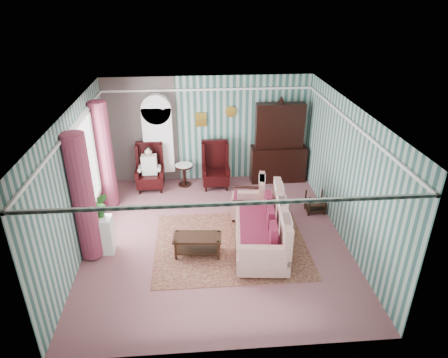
{
  "coord_description": "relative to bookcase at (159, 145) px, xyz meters",
  "views": [
    {
      "loc": [
        -0.41,
        -7.28,
        5.04
      ],
      "look_at": [
        0.23,
        0.6,
        1.13
      ],
      "focal_mm": 32.0,
      "sensor_mm": 36.0,
      "label": 1
    }
  ],
  "objects": [
    {
      "name": "round_side_table",
      "position": [
        0.65,
        -0.24,
        -0.82
      ],
      "size": [
        0.5,
        0.5,
        0.6
      ],
      "primitive_type": "cylinder",
      "color": "black",
      "rests_on": "floor"
    },
    {
      "name": "wingback_left",
      "position": [
        -0.25,
        -0.39,
        -0.5
      ],
      "size": [
        0.76,
        0.8,
        1.25
      ],
      "primitive_type": "cube",
      "color": "black",
      "rests_on": "floor"
    },
    {
      "name": "wingback_right",
      "position": [
        1.5,
        -0.39,
        -0.5
      ],
      "size": [
        0.76,
        0.8,
        1.25
      ],
      "primitive_type": "cube",
      "color": "black",
      "rests_on": "floor"
    },
    {
      "name": "floor",
      "position": [
        1.35,
        -2.84,
        -1.12
      ],
      "size": [
        6.0,
        6.0,
        0.0
      ],
      "primitive_type": "plane",
      "color": "#874E53",
      "rests_on": "ground"
    },
    {
      "name": "room_shell",
      "position": [
        0.73,
        -2.66,
        0.89
      ],
      "size": [
        5.53,
        6.02,
        2.91
      ],
      "color": "#346059",
      "rests_on": "ground"
    },
    {
      "name": "floral_armchair",
      "position": [
        2.16,
        -1.98,
        -0.68
      ],
      "size": [
        0.87,
        0.96,
        0.88
      ],
      "primitive_type": "cube",
      "rotation": [
        0.0,
        0.0,
        1.4
      ],
      "color": "beige",
      "rests_on": "floor"
    },
    {
      "name": "sofa",
      "position": [
        2.25,
        -3.26,
        -0.67
      ],
      "size": [
        1.21,
        2.35,
        0.91
      ],
      "primitive_type": "cube",
      "rotation": [
        0.0,
        0.0,
        1.47
      ],
      "color": "#C5B298",
      "rests_on": "floor"
    },
    {
      "name": "potted_plant_a",
      "position": [
        -1.15,
        -3.19,
        -0.1
      ],
      "size": [
        0.41,
        0.37,
        0.43
      ],
      "primitive_type": "imported",
      "rotation": [
        0.0,
        0.0,
        -0.08
      ],
      "color": "#195019",
      "rests_on": "plant_stand"
    },
    {
      "name": "coffee_table",
      "position": [
        0.94,
        -3.41,
        -0.9
      ],
      "size": [
        1.01,
        0.54,
        0.44
      ],
      "primitive_type": "cube",
      "rotation": [
        0.0,
        0.0,
        -0.09
      ],
      "color": "black",
      "rests_on": "floor"
    },
    {
      "name": "dresser_hutch",
      "position": [
        3.25,
        -0.12,
        0.06
      ],
      "size": [
        1.5,
        0.56,
        2.36
      ],
      "primitive_type": "cube",
      "color": "black",
      "rests_on": "floor"
    },
    {
      "name": "plant_stand",
      "position": [
        -1.05,
        -3.14,
        -0.72
      ],
      "size": [
        0.55,
        0.35,
        0.8
      ],
      "primitive_type": "cube",
      "color": "white",
      "rests_on": "floor"
    },
    {
      "name": "potted_plant_c",
      "position": [
        -1.11,
        -3.1,
        -0.15
      ],
      "size": [
        0.19,
        0.19,
        0.35
      ],
      "primitive_type": "imported",
      "rotation": [
        0.0,
        0.0,
        -0.0
      ],
      "color": "#2A571B",
      "rests_on": "plant_stand"
    },
    {
      "name": "nest_table",
      "position": [
        3.82,
        -1.94,
        -0.85
      ],
      "size": [
        0.45,
        0.38,
        0.54
      ],
      "primitive_type": "cube",
      "color": "black",
      "rests_on": "floor"
    },
    {
      "name": "rug",
      "position": [
        1.65,
        -3.14,
        -1.11
      ],
      "size": [
        3.2,
        2.6,
        0.01
      ],
      "primitive_type": "cube",
      "color": "#47171C",
      "rests_on": "floor"
    },
    {
      "name": "potted_plant_b",
      "position": [
        -0.95,
        -3.07,
        -0.06
      ],
      "size": [
        0.32,
        0.27,
        0.53
      ],
      "primitive_type": "imported",
      "rotation": [
        0.0,
        0.0,
        0.13
      ],
      "color": "#1F4916",
      "rests_on": "plant_stand"
    },
    {
      "name": "seated_woman",
      "position": [
        -0.25,
        -0.39,
        -0.53
      ],
      "size": [
        0.44,
        0.4,
        1.18
      ],
      "primitive_type": null,
      "color": "silver",
      "rests_on": "floor"
    },
    {
      "name": "bookcase",
      "position": [
        0.0,
        0.0,
        0.0
      ],
      "size": [
        0.8,
        0.28,
        2.24
      ],
      "primitive_type": "cube",
      "color": "silver",
      "rests_on": "floor"
    }
  ]
}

